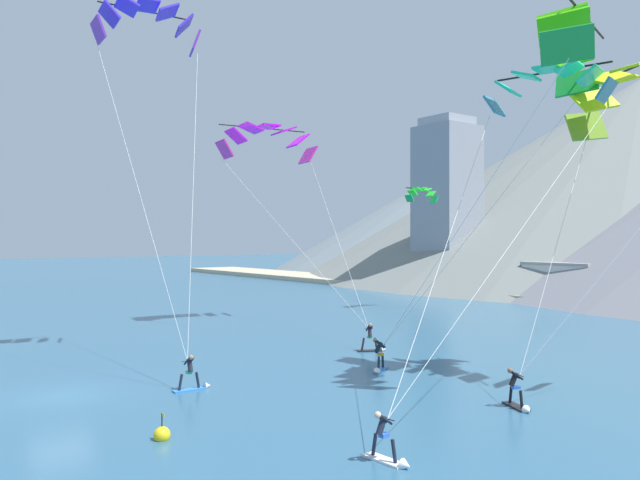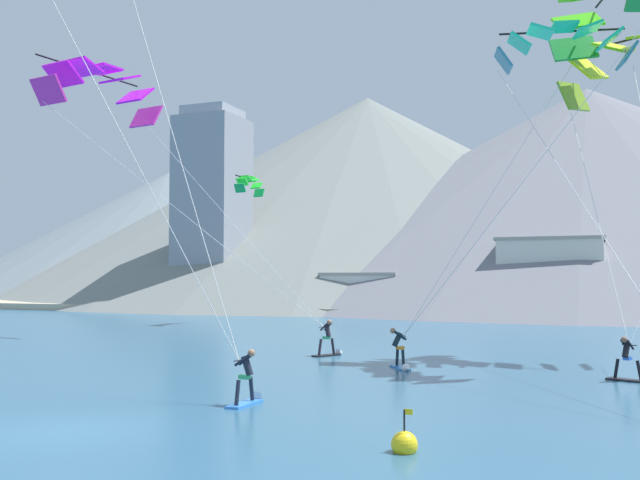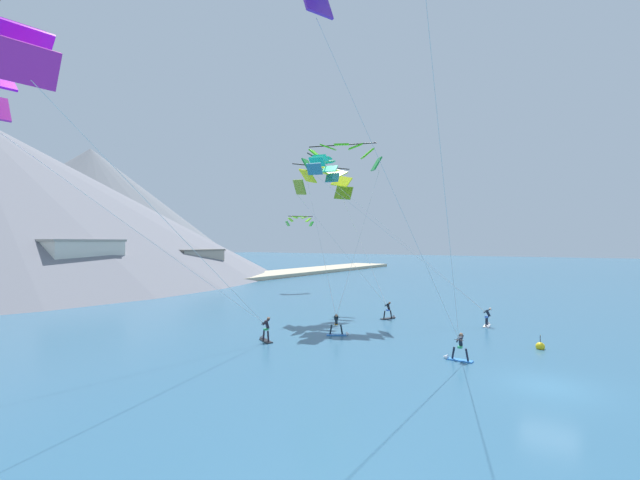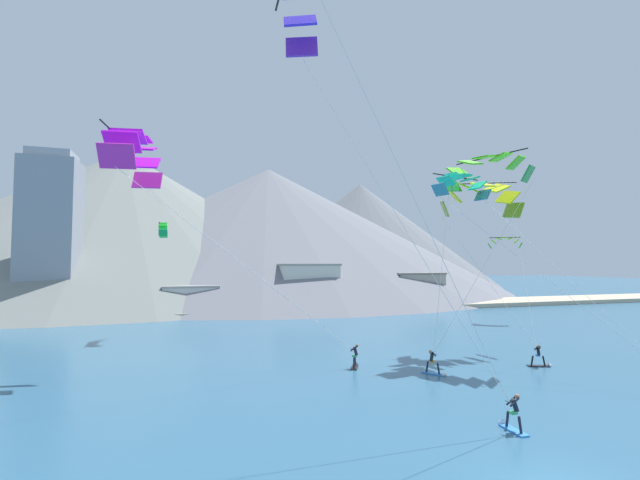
{
  "view_description": "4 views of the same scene",
  "coord_description": "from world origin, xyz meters",
  "px_view_note": "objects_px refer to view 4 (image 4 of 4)",
  "views": [
    {
      "loc": [
        27.42,
        -7.08,
        6.63
      ],
      "look_at": [
        1.9,
        12.17,
        6.58
      ],
      "focal_mm": 35.0,
      "sensor_mm": 36.0,
      "label": 1
    },
    {
      "loc": [
        11.76,
        -13.43,
        3.63
      ],
      "look_at": [
        -0.7,
        17.95,
        5.4
      ],
      "focal_mm": 40.0,
      "sensor_mm": 36.0,
      "label": 2
    },
    {
      "loc": [
        -23.06,
        -1.9,
        6.9
      ],
      "look_at": [
        2.03,
        14.31,
        7.05
      ],
      "focal_mm": 24.0,
      "sensor_mm": 36.0,
      "label": 3
    },
    {
      "loc": [
        -11.62,
        -10.96,
        7.35
      ],
      "look_at": [
        -1.99,
        19.61,
        9.1
      ],
      "focal_mm": 24.0,
      "sensor_mm": 36.0,
      "label": 4
    }
  ],
  "objects_px": {
    "parafoil_kite_near_lead": "(135,153)",
    "parafoil_kite_distant_low_drift": "(163,228)",
    "kitesurfer_near_trail": "(436,367)",
    "kitesurfer_far_left": "(511,419)",
    "kitesurfer_far_right": "(541,360)",
    "parafoil_kite_mid_center": "(463,184)",
    "parafoil_kite_distant_high_outer": "(505,241)",
    "parafoil_kite_near_trail": "(486,168)",
    "parafoil_kite_far_right": "(481,196)",
    "kitesurfer_near_lead": "(355,360)"
  },
  "relations": [
    {
      "from": "kitesurfer_far_left",
      "to": "parafoil_kite_near_lead",
      "type": "height_order",
      "value": "parafoil_kite_near_lead"
    },
    {
      "from": "kitesurfer_near_trail",
      "to": "parafoil_kite_near_trail",
      "type": "distance_m",
      "value": 17.2
    },
    {
      "from": "kitesurfer_far_left",
      "to": "kitesurfer_near_trail",
      "type": "bearing_deg",
      "value": 77.57
    },
    {
      "from": "kitesurfer_near_trail",
      "to": "parafoil_kite_far_right",
      "type": "height_order",
      "value": "parafoil_kite_far_right"
    },
    {
      "from": "parafoil_kite_near_lead",
      "to": "parafoil_kite_distant_low_drift",
      "type": "relative_size",
      "value": 4.18
    },
    {
      "from": "kitesurfer_near_lead",
      "to": "kitesurfer_near_trail",
      "type": "bearing_deg",
      "value": -38.89
    },
    {
      "from": "parafoil_kite_near_lead",
      "to": "parafoil_kite_near_trail",
      "type": "height_order",
      "value": "parafoil_kite_near_trail"
    },
    {
      "from": "kitesurfer_far_left",
      "to": "kitesurfer_near_lead",
      "type": "bearing_deg",
      "value": 100.37
    },
    {
      "from": "kitesurfer_far_right",
      "to": "parafoil_kite_mid_center",
      "type": "relative_size",
      "value": 0.12
    },
    {
      "from": "parafoil_kite_far_right",
      "to": "parafoil_kite_distant_high_outer",
      "type": "bearing_deg",
      "value": 43.51
    },
    {
      "from": "parafoil_kite_near_trail",
      "to": "parafoil_kite_distant_low_drift",
      "type": "relative_size",
      "value": 3.87
    },
    {
      "from": "parafoil_kite_near_trail",
      "to": "parafoil_kite_near_lead",
      "type": "bearing_deg",
      "value": 177.14
    },
    {
      "from": "parafoil_kite_near_trail",
      "to": "kitesurfer_near_lead",
      "type": "bearing_deg",
      "value": -176.45
    },
    {
      "from": "kitesurfer_far_right",
      "to": "parafoil_kite_distant_high_outer",
      "type": "xyz_separation_m",
      "value": [
        15.11,
        20.82,
        9.76
      ]
    },
    {
      "from": "kitesurfer_near_lead",
      "to": "parafoil_kite_distant_high_outer",
      "type": "bearing_deg",
      "value": 31.38
    },
    {
      "from": "kitesurfer_far_right",
      "to": "parafoil_kite_far_right",
      "type": "xyz_separation_m",
      "value": [
        1.13,
        7.55,
        12.96
      ]
    },
    {
      "from": "kitesurfer_near_trail",
      "to": "parafoil_kite_near_lead",
      "type": "bearing_deg",
      "value": 163.85
    },
    {
      "from": "kitesurfer_far_left",
      "to": "kitesurfer_far_right",
      "type": "distance_m",
      "value": 13.62
    },
    {
      "from": "parafoil_kite_mid_center",
      "to": "kitesurfer_far_left",
      "type": "bearing_deg",
      "value": -119.77
    },
    {
      "from": "parafoil_kite_near_lead",
      "to": "parafoil_kite_distant_low_drift",
      "type": "height_order",
      "value": "parafoil_kite_near_lead"
    },
    {
      "from": "parafoil_kite_mid_center",
      "to": "parafoil_kite_distant_high_outer",
      "type": "bearing_deg",
      "value": 41.39
    },
    {
      "from": "kitesurfer_far_left",
      "to": "parafoil_kite_near_trail",
      "type": "relative_size",
      "value": 0.12
    },
    {
      "from": "kitesurfer_near_trail",
      "to": "kitesurfer_far_right",
      "type": "height_order",
      "value": "kitesurfer_near_trail"
    },
    {
      "from": "kitesurfer_near_lead",
      "to": "parafoil_kite_distant_high_outer",
      "type": "relative_size",
      "value": 0.45
    },
    {
      "from": "kitesurfer_near_lead",
      "to": "kitesurfer_far_left",
      "type": "bearing_deg",
      "value": -79.63
    },
    {
      "from": "parafoil_kite_far_right",
      "to": "parafoil_kite_mid_center",
      "type": "bearing_deg",
      "value": -148.79
    },
    {
      "from": "kitesurfer_far_left",
      "to": "parafoil_kite_distant_high_outer",
      "type": "relative_size",
      "value": 0.45
    },
    {
      "from": "kitesurfer_near_trail",
      "to": "parafoil_kite_mid_center",
      "type": "height_order",
      "value": "parafoil_kite_mid_center"
    },
    {
      "from": "kitesurfer_near_trail",
      "to": "parafoil_kite_near_trail",
      "type": "xyz_separation_m",
      "value": [
        7.74,
        4.22,
        14.77
      ]
    },
    {
      "from": "parafoil_kite_near_lead",
      "to": "parafoil_kite_far_right",
      "type": "height_order",
      "value": "parafoil_kite_near_lead"
    },
    {
      "from": "kitesurfer_far_right",
      "to": "kitesurfer_near_trail",
      "type": "bearing_deg",
      "value": 177.54
    },
    {
      "from": "kitesurfer_far_left",
      "to": "kitesurfer_far_right",
      "type": "xyz_separation_m",
      "value": [
        10.44,
        8.74,
        -0.01
      ]
    },
    {
      "from": "parafoil_kite_distant_high_outer",
      "to": "kitesurfer_near_lead",
      "type": "bearing_deg",
      "value": -148.62
    },
    {
      "from": "parafoil_kite_distant_low_drift",
      "to": "kitesurfer_far_left",
      "type": "bearing_deg",
      "value": -62.58
    },
    {
      "from": "parafoil_kite_far_right",
      "to": "kitesurfer_far_left",
      "type": "bearing_deg",
      "value": -125.37
    },
    {
      "from": "kitesurfer_near_trail",
      "to": "parafoil_kite_distant_low_drift",
      "type": "distance_m",
      "value": 30.49
    },
    {
      "from": "kitesurfer_far_left",
      "to": "parafoil_kite_far_right",
      "type": "distance_m",
      "value": 23.82
    },
    {
      "from": "parafoil_kite_near_lead",
      "to": "parafoil_kite_distant_high_outer",
      "type": "relative_size",
      "value": 4.2
    },
    {
      "from": "kitesurfer_near_lead",
      "to": "kitesurfer_near_trail",
      "type": "distance_m",
      "value": 5.54
    },
    {
      "from": "parafoil_kite_near_lead",
      "to": "parafoil_kite_near_trail",
      "type": "xyz_separation_m",
      "value": [
        26.98,
        -1.35,
        0.57
      ]
    },
    {
      "from": "kitesurfer_far_right",
      "to": "parafoil_kite_mid_center",
      "type": "height_order",
      "value": "parafoil_kite_mid_center"
    },
    {
      "from": "parafoil_kite_near_lead",
      "to": "kitesurfer_far_right",
      "type": "bearing_deg",
      "value": -12.1
    },
    {
      "from": "kitesurfer_near_lead",
      "to": "parafoil_kite_near_trail",
      "type": "height_order",
      "value": "parafoil_kite_near_trail"
    },
    {
      "from": "kitesurfer_near_trail",
      "to": "parafoil_kite_far_right",
      "type": "xyz_separation_m",
      "value": [
        9.56,
        7.19,
        12.92
      ]
    },
    {
      "from": "parafoil_kite_far_right",
      "to": "parafoil_kite_distant_high_outer",
      "type": "relative_size",
      "value": 3.49
    },
    {
      "from": "kitesurfer_near_trail",
      "to": "kitesurfer_far_left",
      "type": "relative_size",
      "value": 0.96
    },
    {
      "from": "parafoil_kite_near_trail",
      "to": "parafoil_kite_distant_low_drift",
      "type": "distance_m",
      "value": 31.78
    },
    {
      "from": "parafoil_kite_near_lead",
      "to": "parafoil_kite_distant_low_drift",
      "type": "xyz_separation_m",
      "value": [
        1.04,
        16.52,
        -3.68
      ]
    },
    {
      "from": "kitesurfer_far_right",
      "to": "parafoil_kite_distant_low_drift",
      "type": "xyz_separation_m",
      "value": [
        -26.62,
        22.46,
        10.56
      ]
    },
    {
      "from": "parafoil_kite_near_trail",
      "to": "parafoil_kite_distant_high_outer",
      "type": "bearing_deg",
      "value": 45.78
    }
  ]
}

